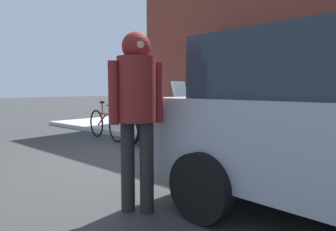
% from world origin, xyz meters
% --- Properties ---
extents(ground_plane, '(80.00, 80.00, 0.00)m').
position_xyz_m(ground_plane, '(0.00, 0.00, 0.00)').
color(ground_plane, '#323232').
extents(touring_motorcycle, '(2.16, 0.79, 1.38)m').
position_xyz_m(touring_motorcycle, '(-0.45, 0.84, 0.60)').
color(touring_motorcycle, black).
rests_on(touring_motorcycle, ground_plane).
extents(parked_bicycle, '(1.72, 0.48, 0.94)m').
position_xyz_m(parked_bicycle, '(-2.09, 0.88, 0.38)').
color(parked_bicycle, black).
rests_on(parked_bicycle, ground_plane).
extents(pedestrian_walking, '(0.50, 0.52, 1.79)m').
position_xyz_m(pedestrian_walking, '(1.75, -1.55, 1.13)').
color(pedestrian_walking, black).
rests_on(pedestrian_walking, ground_plane).
extents(sandwich_board_sign, '(0.55, 0.40, 0.85)m').
position_xyz_m(sandwich_board_sign, '(-1.55, 2.19, 0.55)').
color(sandwich_board_sign, black).
rests_on(sandwich_board_sign, sidewalk_curb).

